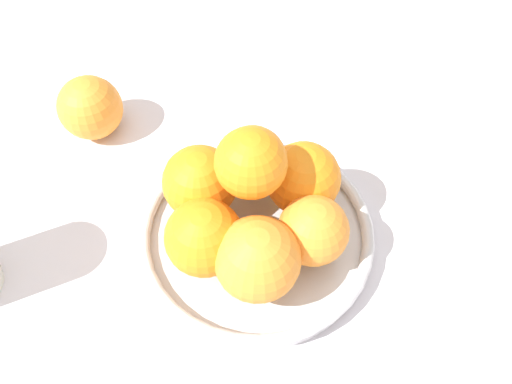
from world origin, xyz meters
name	(u,v)px	position (x,y,z in m)	size (l,w,h in m)	color
ground_plane	(256,241)	(0.00, 0.00, 0.00)	(4.00, 4.00, 0.00)	silver
fruit_bowl	(256,234)	(0.00, 0.00, 0.01)	(0.25, 0.25, 0.03)	silver
orange_pile	(252,203)	(0.00, 0.00, 0.07)	(0.20, 0.19, 0.13)	orange
stray_orange	(90,108)	(0.12, -0.24, 0.04)	(0.08, 0.08, 0.08)	orange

